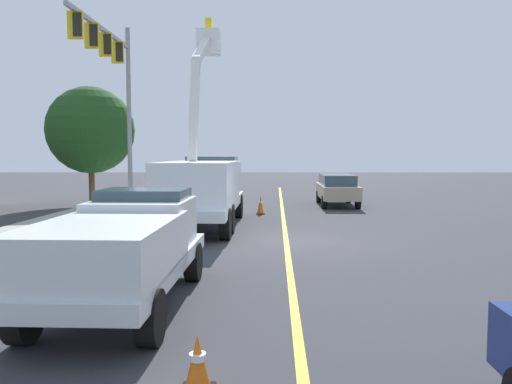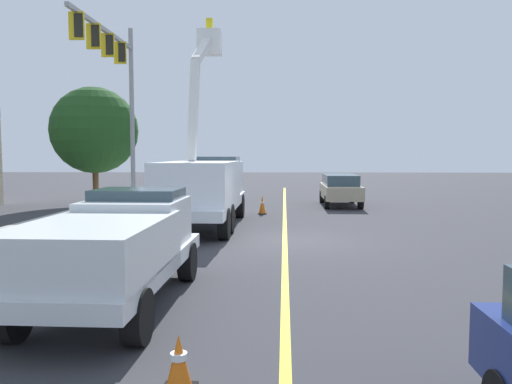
{
  "view_description": "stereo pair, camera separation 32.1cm",
  "coord_description": "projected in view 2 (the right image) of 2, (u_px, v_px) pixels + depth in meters",
  "views": [
    {
      "loc": [
        -15.81,
        0.82,
        2.79
      ],
      "look_at": [
        2.22,
        1.0,
        1.4
      ],
      "focal_mm": 34.43,
      "sensor_mm": 36.0,
      "label": 1
    },
    {
      "loc": [
        -15.8,
        0.5,
        2.79
      ],
      "look_at": [
        2.22,
        1.0,
        1.4
      ],
      "focal_mm": 34.43,
      "sensor_mm": 36.0,
      "label": 2
    }
  ],
  "objects": [
    {
      "name": "ground",
      "position": [
        285.0,
        240.0,
        15.95
      ],
      "size": [
        120.0,
        120.0,
        0.0
      ],
      "primitive_type": "plane",
      "color": "#38383D"
    },
    {
      "name": "sidewalk_far_side",
      "position": [
        27.0,
        236.0,
        16.44
      ],
      "size": [
        60.08,
        5.39,
        0.12
      ],
      "primitive_type": "cube",
      "rotation": [
        0.0,
        0.0,
        -0.03
      ],
      "color": "#9E9E99",
      "rests_on": "ground"
    },
    {
      "name": "lane_centre_stripe",
      "position": [
        285.0,
        240.0,
        15.95
      ],
      "size": [
        49.98,
        1.66,
        0.01
      ],
      "primitive_type": "cube",
      "rotation": [
        0.0,
        0.0,
        -0.03
      ],
      "color": "yellow",
      "rests_on": "ground"
    },
    {
      "name": "utility_bucket_truck",
      "position": [
        205.0,
        184.0,
        18.91
      ],
      "size": [
        8.27,
        2.79,
        8.08
      ],
      "color": "white",
      "rests_on": "ground"
    },
    {
      "name": "service_pickup_truck",
      "position": [
        116.0,
        246.0,
        8.96
      ],
      "size": [
        5.66,
        2.32,
        2.06
      ],
      "color": "silver",
      "rests_on": "ground"
    },
    {
      "name": "passing_minivan",
      "position": [
        340.0,
        188.0,
        26.6
      ],
      "size": [
        4.85,
        2.07,
        1.69
      ],
      "color": "tan",
      "rests_on": "ground"
    },
    {
      "name": "traffic_cone_leading",
      "position": [
        179.0,
        364.0,
        5.74
      ],
      "size": [
        0.4,
        0.4,
        0.69
      ],
      "color": "black",
      "rests_on": "ground"
    },
    {
      "name": "traffic_cone_mid_front",
      "position": [
        262.0,
        205.0,
        22.9
      ],
      "size": [
        0.4,
        0.4,
        0.87
      ],
      "color": "black",
      "rests_on": "ground"
    },
    {
      "name": "traffic_signal_mast",
      "position": [
        116.0,
        74.0,
        21.99
      ],
      "size": [
        7.28,
        0.71,
        8.97
      ],
      "color": "gray",
      "rests_on": "ground"
    },
    {
      "name": "street_tree_right",
      "position": [
        94.0,
        130.0,
        26.84
      ],
      "size": [
        4.71,
        4.71,
        6.46
      ],
      "color": "brown",
      "rests_on": "ground"
    }
  ]
}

